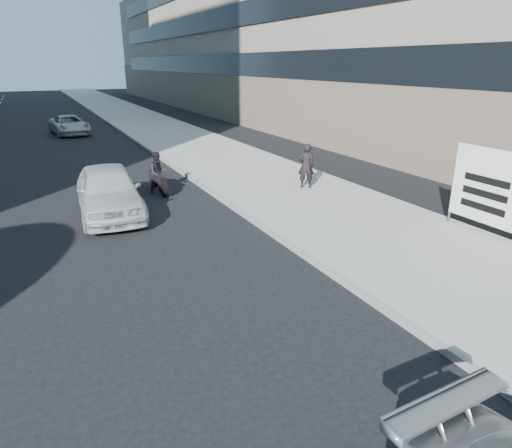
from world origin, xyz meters
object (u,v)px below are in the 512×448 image
white_sedan_far (69,125)px  white_sedan_near (109,191)px  protest_banner (505,191)px  pedestrian_woman (306,166)px  motorcycle (158,174)px

white_sedan_far → white_sedan_near: bearing=-97.3°
protest_banner → white_sedan_near: (-8.24, 6.77, -0.66)m
protest_banner → white_sedan_near: size_ratio=0.70×
pedestrian_woman → white_sedan_far: size_ratio=0.37×
white_sedan_near → white_sedan_far: 17.97m
white_sedan_near → motorcycle: white_sedan_near is taller
white_sedan_near → white_sedan_far: (0.45, 17.96, -0.15)m
protest_banner → motorcycle: 10.69m
motorcycle → pedestrian_woman: bearing=-30.2°
pedestrian_woman → white_sedan_near: 6.64m
pedestrian_woman → white_sedan_far: pedestrian_woman is taller
motorcycle → white_sedan_far: bearing=90.8°
white_sedan_near → white_sedan_far: bearing=92.3°
white_sedan_far → motorcycle: (1.52, -16.10, 0.05)m
pedestrian_woman → white_sedan_near: (-6.63, 0.38, -0.19)m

